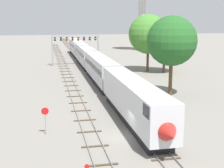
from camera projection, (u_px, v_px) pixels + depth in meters
name	position (u px, v px, depth m)	size (l,w,h in m)	color
ground_plane	(126.00, 137.00, 32.85)	(400.00, 400.00, 0.00)	gray
track_main	(81.00, 60.00, 90.79)	(2.60, 200.00, 0.16)	slate
track_near	(66.00, 73.00, 70.52)	(2.60, 160.00, 0.16)	slate
passenger_train	(91.00, 61.00, 70.61)	(3.04, 91.59, 4.80)	silver
signal_gantry	(76.00, 42.00, 80.58)	(12.10, 0.49, 7.98)	#999BA0
stop_sign	(45.00, 117.00, 33.10)	(0.76, 0.08, 2.88)	gray
trackside_tree_left	(172.00, 41.00, 48.47)	(7.56, 7.56, 12.22)	brown
trackside_tree_mid	(165.00, 37.00, 69.58)	(8.20, 8.20, 11.79)	brown
trackside_tree_right	(148.00, 34.00, 71.10)	(8.67, 8.67, 12.63)	brown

